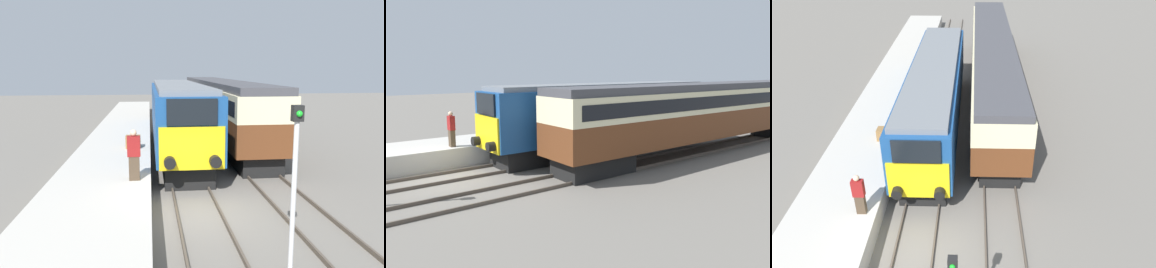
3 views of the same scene
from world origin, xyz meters
The scene contains 8 objects.
ground_plane centered at (0.00, 0.00, 0.00)m, with size 120.00×120.00×0.00m, color slate.
platform_left centered at (-3.30, 8.00, 0.48)m, with size 3.50×50.00×0.96m.
rails_near_track centered at (0.00, 5.00, 0.07)m, with size 1.51×60.00×0.14m.
rails_far_track centered at (3.40, 5.00, 0.07)m, with size 1.50×60.00×0.14m.
locomotive centered at (0.00, 9.47, 2.23)m, with size 2.70×15.36×3.97m.
passenger_carriage centered at (3.40, 14.41, 2.44)m, with size 2.75×21.88×3.98m.
person_on_platform centered at (-2.11, 1.07, 1.84)m, with size 0.44×0.26×1.77m.
luggage_crate centered at (-2.38, 6.51, 1.26)m, with size 0.70×0.56×0.60m.
Camera 2 is at (16.20, -5.04, 4.74)m, focal length 35.00 mm.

